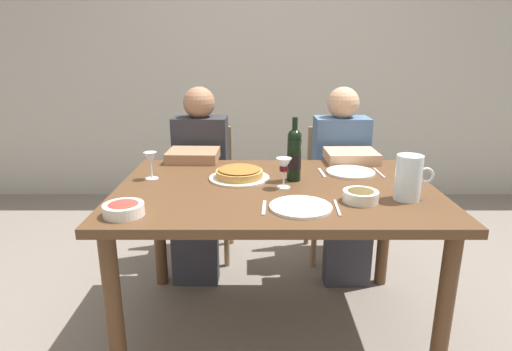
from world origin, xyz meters
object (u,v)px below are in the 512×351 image
object	(u,v)px
wine_bottle	(294,155)
chair_left	(205,183)
diner_left	(199,176)
diner_right	(343,176)
dining_table	(276,205)
olive_bowl	(361,195)
baked_tart	(239,174)
wine_glass_left_diner	(284,166)
chair_right	(335,183)
salad_bowl	(124,208)
dinner_plate_left_setting	(351,172)
water_pitcher	(408,180)
dinner_plate_right_setting	(301,207)
wine_glass_right_diner	(151,160)

from	to	relation	value
wine_bottle	chair_left	xyz separation A→B (m)	(-0.54, 0.79, -0.39)
diner_left	diner_right	size ratio (longest dim) A/B	1.00
dining_table	olive_bowl	world-z (taller)	olive_bowl
dining_table	baked_tart	size ratio (longest dim) A/B	4.97
wine_glass_left_diner	chair_right	world-z (taller)	wine_glass_left_diner
salad_bowl	dinner_plate_left_setting	bearing A→B (deg)	29.99
water_pitcher	baked_tart	distance (m)	0.80
dining_table	diner_left	xyz separation A→B (m)	(-0.45, 0.66, -0.05)
dinner_plate_left_setting	diner_left	bearing A→B (deg)	153.26
olive_bowl	chair_left	bearing A→B (deg)	126.03
baked_tart	salad_bowl	distance (m)	0.65
baked_tart	wine_glass_left_diner	world-z (taller)	wine_glass_left_diner
dinner_plate_right_setting	diner_right	distance (m)	1.01
wine_bottle	water_pitcher	distance (m)	0.55
wine_glass_right_diner	diner_right	world-z (taller)	diner_right
dining_table	dinner_plate_right_setting	bearing A→B (deg)	-72.57
olive_bowl	dinner_plate_right_setting	world-z (taller)	olive_bowl
wine_bottle	wine_glass_right_diner	xyz separation A→B (m)	(-0.71, 0.02, -0.03)
water_pitcher	wine_bottle	bearing A→B (deg)	149.16
salad_bowl	olive_bowl	bearing A→B (deg)	9.07
wine_glass_left_diner	dinner_plate_right_setting	xyz separation A→B (m)	(0.05, -0.27, -0.10)
wine_glass_left_diner	diner_right	distance (m)	0.82
dinner_plate_right_setting	chair_right	size ratio (longest dim) A/B	0.30
dining_table	wine_glass_right_diner	distance (m)	0.66
dining_table	salad_bowl	distance (m)	0.72
baked_tart	wine_glass_right_diner	distance (m)	0.44
dining_table	chair_left	distance (m)	1.01
salad_bowl	diner_right	bearing A→B (deg)	43.28
salad_bowl	water_pitcher	bearing A→B (deg)	8.90
water_pitcher	olive_bowl	xyz separation A→B (m)	(-0.21, -0.03, -0.06)
dinner_plate_right_setting	chair_left	world-z (taller)	chair_left
dinner_plate_left_setting	olive_bowl	bearing A→B (deg)	-96.61
baked_tart	olive_bowl	xyz separation A→B (m)	(0.53, -0.33, 0.00)
wine_bottle	dinner_plate_right_setting	xyz separation A→B (m)	(-0.00, -0.39, -0.12)
salad_bowl	wine_bottle	bearing A→B (deg)	33.27
baked_tart	chair_right	bearing A→B (deg)	50.39
salad_bowl	baked_tart	bearing A→B (deg)	48.03
dining_table	olive_bowl	size ratio (longest dim) A/B	9.90
dinner_plate_right_setting	wine_glass_right_diner	bearing A→B (deg)	149.83
dining_table	chair_right	world-z (taller)	chair_right
dining_table	baked_tart	world-z (taller)	baked_tart
water_pitcher	dinner_plate_right_setting	bearing A→B (deg)	-167.04
dining_table	diner_left	world-z (taller)	diner_left
diner_left	wine_glass_left_diner	bearing A→B (deg)	127.94
dining_table	diner_right	world-z (taller)	diner_right
dining_table	diner_left	distance (m)	0.80
water_pitcher	dinner_plate_left_setting	size ratio (longest dim) A/B	0.78
water_pitcher	chair_right	bearing A→B (deg)	95.99
diner_right	wine_glass_left_diner	bearing A→B (deg)	56.30
baked_tart	chair_left	world-z (taller)	chair_left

